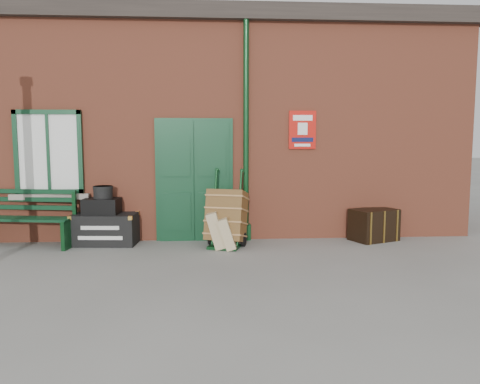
{
  "coord_description": "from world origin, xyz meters",
  "views": [
    {
      "loc": [
        -0.02,
        -7.15,
        1.87
      ],
      "look_at": [
        0.49,
        0.6,
        1.0
      ],
      "focal_mm": 35.0,
      "sensor_mm": 36.0,
      "label": 1
    }
  ],
  "objects": [
    {
      "name": "suitcase_front",
      "position": [
        0.27,
        0.71,
        0.28
      ],
      "size": [
        0.36,
        0.43,
        0.56
      ],
      "primitive_type": "cube",
      "rotation": [
        0.0,
        -0.32,
        -0.09
      ],
      "color": "tan",
      "rests_on": "ground"
    },
    {
      "name": "porter_trolley",
      "position": [
        0.27,
        0.95,
        0.52
      ],
      "size": [
        0.82,
        0.86,
        1.33
      ],
      "rotation": [
        0.0,
        0.0,
        -0.31
      ],
      "color": "#0D3417",
      "rests_on": "ground"
    },
    {
      "name": "strongbox",
      "position": [
        -1.94,
        1.25,
        0.69
      ],
      "size": [
        0.64,
        0.49,
        0.28
      ],
      "primitive_type": "cube",
      "rotation": [
        0.0,
        0.0,
        -0.08
      ],
      "color": "black",
      "rests_on": "houdini_trunk"
    },
    {
      "name": "suitcase_back",
      "position": [
        0.09,
        0.81,
        0.33
      ],
      "size": [
        0.38,
        0.48,
        0.65
      ],
      "primitive_type": "cube",
      "rotation": [
        0.0,
        -0.28,
        -0.09
      ],
      "color": "tan",
      "rests_on": "ground"
    },
    {
      "name": "hatbox",
      "position": [
        -1.91,
        1.25,
        0.94
      ],
      "size": [
        0.36,
        0.36,
        0.22
      ],
      "primitive_type": "cylinder",
      "rotation": [
        0.0,
        0.0,
        -0.08
      ],
      "color": "black",
      "rests_on": "strongbox"
    },
    {
      "name": "station_building",
      "position": [
        -0.0,
        3.49,
        2.16
      ],
      "size": [
        10.3,
        4.3,
        4.36
      ],
      "color": "#AB5137",
      "rests_on": "ground"
    },
    {
      "name": "ground",
      "position": [
        0.0,
        0.0,
        0.0
      ],
      "size": [
        80.0,
        80.0,
        0.0
      ],
      "primitive_type": "plane",
      "color": "gray",
      "rests_on": "ground"
    },
    {
      "name": "bench",
      "position": [
        -3.23,
        1.19,
        0.52
      ],
      "size": [
        1.73,
        0.78,
        1.03
      ],
      "rotation": [
        0.0,
        0.0,
        -0.16
      ],
      "color": "#0E351D",
      "rests_on": "ground"
    },
    {
      "name": "houdini_trunk",
      "position": [
        -1.89,
        1.25,
        0.28
      ],
      "size": [
        1.15,
        0.69,
        0.55
      ],
      "primitive_type": "cube",
      "rotation": [
        0.0,
        0.0,
        -0.08
      ],
      "color": "black",
      "rests_on": "ground"
    },
    {
      "name": "dark_trunk",
      "position": [
        3.03,
        1.25,
        0.29
      ],
      "size": [
        0.96,
        0.81,
        0.59
      ],
      "primitive_type": "cube",
      "rotation": [
        0.0,
        0.0,
        0.4
      ],
      "color": "black",
      "rests_on": "ground"
    }
  ]
}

